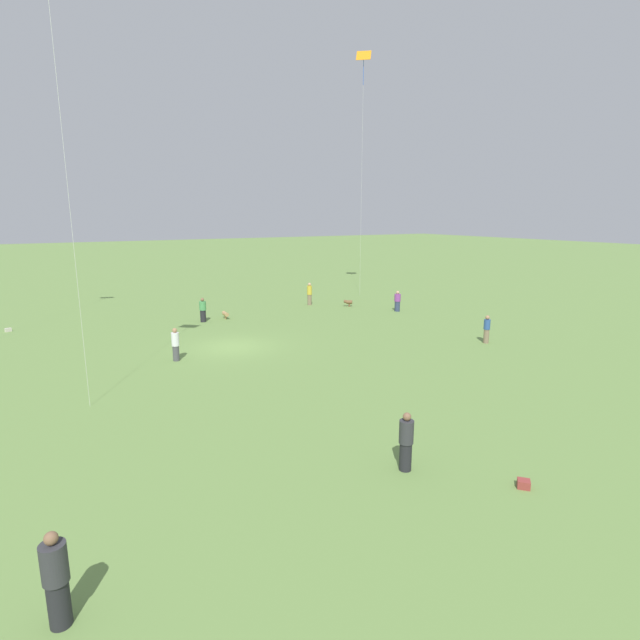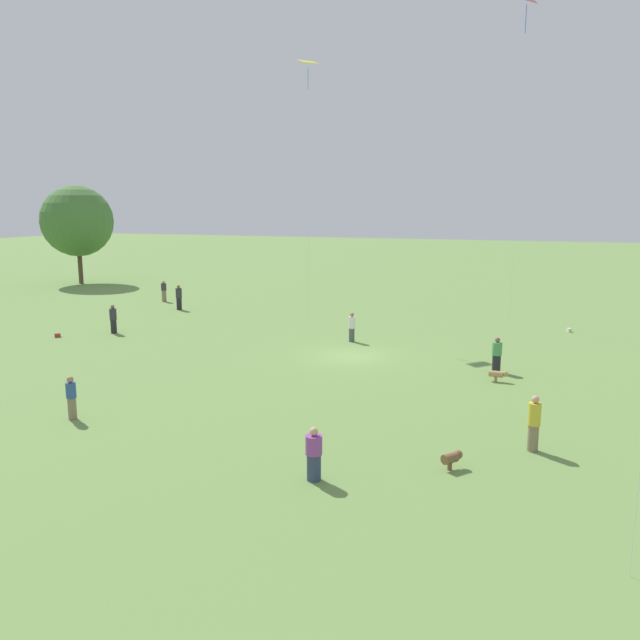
# 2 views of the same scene
# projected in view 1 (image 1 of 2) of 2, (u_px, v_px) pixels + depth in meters

# --- Properties ---
(ground_plane) EXTENTS (240.00, 240.00, 0.00)m
(ground_plane) POSITION_uv_depth(u_px,v_px,m) (233.00, 347.00, 27.75)
(ground_plane) COLOR #6B8E47
(person_0) EXTENTS (0.53, 0.53, 1.76)m
(person_0) POSITION_uv_depth(u_px,v_px,m) (406.00, 442.00, 14.25)
(person_0) COLOR #232328
(person_0) RESTS_ON ground_plane
(person_2) EXTENTS (0.46, 0.46, 1.69)m
(person_2) POSITION_uv_depth(u_px,v_px,m) (176.00, 345.00, 24.99)
(person_2) COLOR #4C4C51
(person_2) RESTS_ON ground_plane
(person_3) EXTENTS (0.38, 0.38, 1.62)m
(person_3) POSITION_uv_depth(u_px,v_px,m) (487.00, 329.00, 28.44)
(person_3) COLOR #847056
(person_3) RESTS_ON ground_plane
(person_4) EXTENTS (0.52, 0.52, 1.82)m
(person_4) POSITION_uv_depth(u_px,v_px,m) (310.00, 294.00, 40.38)
(person_4) COLOR #847056
(person_4) RESTS_ON ground_plane
(person_5) EXTENTS (0.57, 0.57, 1.66)m
(person_5) POSITION_uv_depth(u_px,v_px,m) (203.00, 310.00, 34.06)
(person_5) COLOR #232328
(person_5) RESTS_ON ground_plane
(person_6) EXTENTS (0.64, 0.64, 1.56)m
(person_6) POSITION_uv_depth(u_px,v_px,m) (397.00, 301.00, 37.80)
(person_6) COLOR #333D5B
(person_6) RESTS_ON ground_plane
(person_7) EXTENTS (0.64, 0.64, 1.87)m
(person_7) POSITION_uv_depth(u_px,v_px,m) (56.00, 580.00, 8.80)
(person_7) COLOR #232328
(person_7) RESTS_ON ground_plane
(kite_1) EXTENTS (1.46, 1.41, 20.62)m
(kite_1) POSITION_uv_depth(u_px,v_px,m) (364.00, 66.00, 41.58)
(kite_1) COLOR orange
(kite_1) RESTS_ON ground_plane
(dog_0) EXTENTS (0.67, 0.59, 0.54)m
(dog_0) POSITION_uv_depth(u_px,v_px,m) (348.00, 302.00, 39.81)
(dog_0) COLOR brown
(dog_0) RESTS_ON ground_plane
(dog_1) EXTENTS (0.28, 0.82, 0.52)m
(dog_1) POSITION_uv_depth(u_px,v_px,m) (225.00, 314.00, 35.17)
(dog_1) COLOR tan
(dog_1) RESTS_ON ground_plane
(picnic_bag_0) EXTENTS (0.40, 0.30, 0.22)m
(picnic_bag_0) POSITION_uv_depth(u_px,v_px,m) (8.00, 330.00, 31.34)
(picnic_bag_0) COLOR beige
(picnic_bag_0) RESTS_ON ground_plane
(picnic_bag_1) EXTENTS (0.44, 0.44, 0.23)m
(picnic_bag_1) POSITION_uv_depth(u_px,v_px,m) (524.00, 484.00, 13.46)
(picnic_bag_1) COLOR #933833
(picnic_bag_1) RESTS_ON ground_plane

